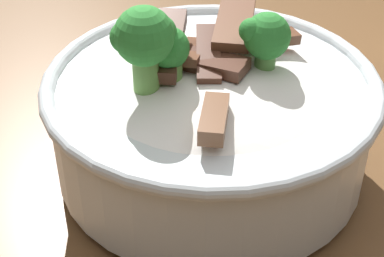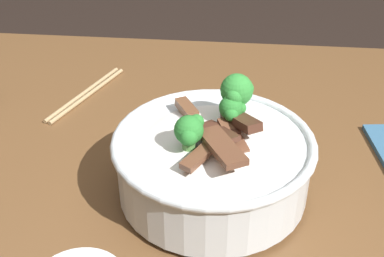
% 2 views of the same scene
% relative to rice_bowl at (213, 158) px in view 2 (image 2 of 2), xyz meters
% --- Properties ---
extents(rice_bowl, '(0.25, 0.25, 0.15)m').
position_rel_rice_bowl_xyz_m(rice_bowl, '(0.00, 0.00, 0.00)').
color(rice_bowl, silver).
rests_on(rice_bowl, dining_table).
extents(chopsticks_pair, '(0.20, 0.09, 0.01)m').
position_rel_rice_bowl_xyz_m(chopsticks_pair, '(-0.24, -0.24, -0.06)').
color(chopsticks_pair, tan).
rests_on(chopsticks_pair, dining_table).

